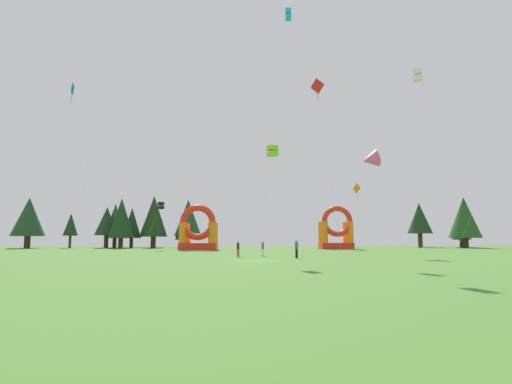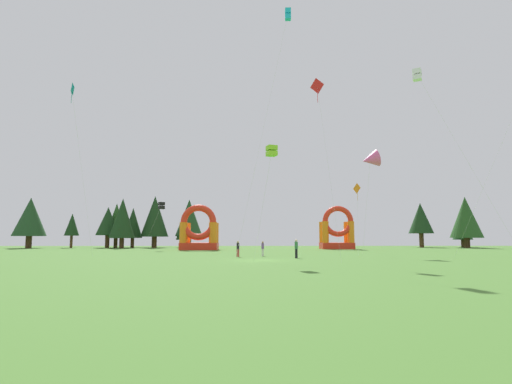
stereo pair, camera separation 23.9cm
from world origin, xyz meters
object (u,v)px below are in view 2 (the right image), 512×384
(kite_white_box, at_px, (417,75))
(kite_red_diamond, at_px, (318,88))
(kite_black_box, at_px, (161,206))
(inflatable_yellow_castle, at_px, (199,234))
(person_midfield, at_px, (296,247))
(kite_orange_diamond, at_px, (358,189))
(kite_pink_delta, at_px, (370,160))
(person_near_camera, at_px, (238,247))
(person_left_edge, at_px, (263,247))
(kite_teal_diamond, at_px, (71,91))
(kite_lime_box, at_px, (272,151))
(inflatable_blue_arch, at_px, (337,233))
(kite_cyan_box, at_px, (288,15))

(kite_white_box, bearing_deg, kite_red_diamond, 136.81)
(kite_black_box, bearing_deg, inflatable_yellow_castle, 12.55)
(person_midfield, bearing_deg, kite_orange_diamond, 97.67)
(kite_pink_delta, bearing_deg, person_near_camera, -167.50)
(person_left_edge, xyz_separation_m, inflatable_yellow_castle, (-9.52, 21.81, 1.64))
(kite_teal_diamond, relative_size, kite_lime_box, 1.79)
(kite_lime_box, xyz_separation_m, kite_white_box, (12.16, -0.82, 6.29))
(kite_red_diamond, height_order, person_left_edge, kite_red_diamond)
(inflatable_blue_arch, bearing_deg, kite_white_box, -91.85)
(kite_orange_diamond, relative_size, kite_lime_box, 0.85)
(kite_lime_box, distance_m, person_near_camera, 13.28)
(kite_teal_diamond, bearing_deg, kite_orange_diamond, 14.69)
(kite_black_box, bearing_deg, kite_white_box, -49.56)
(kite_white_box, height_order, inflatable_blue_arch, kite_white_box)
(kite_orange_diamond, distance_m, kite_white_box, 17.29)
(kite_black_box, distance_m, kite_lime_box, 35.68)
(kite_orange_diamond, distance_m, kite_lime_box, 18.31)
(kite_teal_diamond, bearing_deg, kite_white_box, -12.97)
(kite_orange_diamond, height_order, person_midfield, kite_orange_diamond)
(kite_lime_box, height_order, kite_pink_delta, kite_pink_delta)
(kite_teal_diamond, height_order, kite_white_box, kite_teal_diamond)
(kite_black_box, distance_m, inflatable_yellow_castle, 7.46)
(person_near_camera, relative_size, person_left_edge, 1.03)
(kite_cyan_box, height_order, inflatable_blue_arch, kite_cyan_box)
(kite_red_diamond, height_order, person_near_camera, kite_red_diamond)
(person_left_edge, height_order, inflatable_yellow_castle, inflatable_yellow_castle)
(kite_pink_delta, bearing_deg, kite_cyan_box, -148.92)
(kite_white_box, distance_m, kite_cyan_box, 16.16)
(inflatable_blue_arch, bearing_deg, inflatable_yellow_castle, -169.13)
(kite_lime_box, bearing_deg, kite_white_box, -3.85)
(kite_red_diamond, relative_size, kite_cyan_box, 0.68)
(kite_lime_box, height_order, person_midfield, kite_lime_box)
(kite_teal_diamond, relative_size, inflatable_blue_arch, 2.33)
(kite_red_diamond, xyz_separation_m, person_midfield, (-2.18, 1.30, -15.78))
(kite_orange_diamond, xyz_separation_m, kite_red_diamond, (-6.03, -8.64, 9.21))
(kite_teal_diamond, xyz_separation_m, inflatable_blue_arch, (33.08, 31.21, -13.80))
(kite_black_box, bearing_deg, person_midfield, -53.09)
(person_near_camera, bearing_deg, kite_lime_box, 112.46)
(kite_cyan_box, distance_m, person_near_camera, 24.95)
(kite_teal_diamond, bearing_deg, kite_cyan_box, 2.09)
(person_left_edge, bearing_deg, kite_cyan_box, -94.91)
(person_near_camera, bearing_deg, person_midfield, 160.14)
(person_midfield, bearing_deg, kite_cyan_box, -132.12)
(person_left_edge, bearing_deg, kite_black_box, 90.41)
(kite_black_box, distance_m, kite_cyan_box, 35.50)
(kite_lime_box, bearing_deg, inflatable_yellow_castle, 106.57)
(kite_red_diamond, height_order, person_midfield, kite_red_diamond)
(kite_pink_delta, distance_m, inflatable_yellow_castle, 30.91)
(kite_black_box, relative_size, person_left_edge, 4.70)
(kite_cyan_box, bearing_deg, kite_red_diamond, -26.28)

